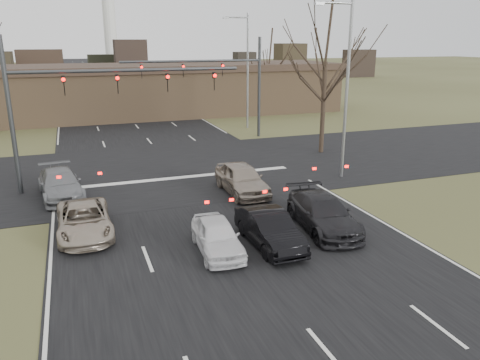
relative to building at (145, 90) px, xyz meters
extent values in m
plane|color=#444424|center=(-2.00, -38.00, -2.67)|extent=(360.00, 360.00, 0.00)
cube|color=black|center=(-2.00, 22.00, -2.66)|extent=(14.00, 300.00, 0.02)
cube|color=black|center=(-2.00, -23.00, -2.65)|extent=(200.00, 14.00, 0.02)
cube|color=#856647|center=(0.00, 0.00, -0.37)|extent=(42.00, 10.00, 4.60)
cube|color=#38281E|center=(0.00, 0.00, 2.28)|extent=(42.40, 10.40, 0.70)
cylinder|color=silver|center=(4.00, 82.00, 14.33)|extent=(3.20, 3.20, 34.00)
cylinder|color=#383A3D|center=(-10.50, -25.00, 1.33)|extent=(0.24, 0.24, 8.00)
cylinder|color=#383A3D|center=(-4.50, -25.00, 3.53)|extent=(12.00, 0.18, 0.18)
imported|color=black|center=(-7.83, -25.00, 2.83)|extent=(0.16, 0.20, 1.00)
imported|color=black|center=(-5.17, -25.00, 2.83)|extent=(0.16, 0.20, 1.00)
imported|color=black|center=(-2.50, -25.00, 2.83)|extent=(0.16, 0.20, 1.00)
imported|color=black|center=(0.17, -25.00, 2.83)|extent=(0.16, 0.20, 1.00)
cylinder|color=#383A3D|center=(7.00, -15.00, 1.33)|extent=(0.24, 0.24, 8.00)
cylinder|color=#383A3D|center=(1.50, -15.00, 3.53)|extent=(11.00, 0.18, 0.18)
imported|color=black|center=(3.86, -15.00, 2.83)|extent=(0.16, 0.20, 1.00)
imported|color=black|center=(0.71, -15.00, 2.83)|extent=(0.16, 0.20, 1.00)
imported|color=black|center=(-2.43, -15.00, 2.83)|extent=(0.16, 0.20, 1.00)
cylinder|color=gray|center=(7.00, -28.00, 2.33)|extent=(0.18, 0.18, 10.00)
cylinder|color=gray|center=(6.00, -28.00, 6.93)|extent=(2.00, 0.12, 0.12)
cube|color=gray|center=(5.00, -28.00, 6.88)|extent=(0.50, 0.25, 0.15)
cylinder|color=gray|center=(7.50, -11.00, 2.33)|extent=(0.18, 0.18, 10.00)
cylinder|color=gray|center=(6.50, -11.00, 6.93)|extent=(2.00, 0.12, 0.12)
cube|color=gray|center=(5.50, -11.00, 6.88)|extent=(0.50, 0.25, 0.15)
cylinder|color=black|center=(9.00, -22.00, 0.50)|extent=(0.32, 0.32, 6.33)
cylinder|color=black|center=(13.00, -3.00, -0.19)|extent=(0.32, 0.32, 4.95)
imported|color=#A89A88|center=(-7.55, -31.82, -2.02)|extent=(2.18, 4.63, 1.28)
imported|color=white|center=(-2.89, -35.25, -2.02)|extent=(1.74, 3.85, 1.28)
imported|color=black|center=(-0.80, -35.39, -1.98)|extent=(1.51, 4.17, 1.37)
imported|color=black|center=(2.00, -34.61, -1.95)|extent=(2.51, 5.08, 1.42)
imported|color=gray|center=(-8.50, -26.32, -1.97)|extent=(2.51, 5.00, 1.39)
imported|color=gray|center=(0.44, -28.86, -1.88)|extent=(1.90, 4.64, 1.58)
camera|label=1|loc=(-7.59, -50.85, 5.06)|focal=35.00mm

